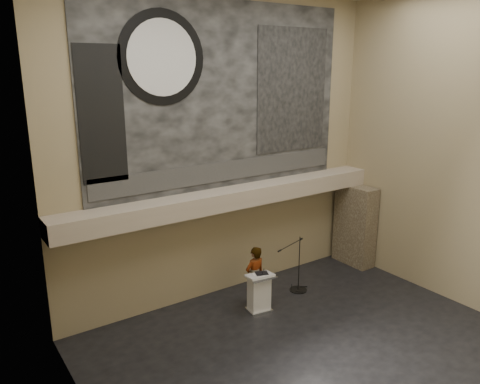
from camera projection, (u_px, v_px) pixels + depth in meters
floor at (317, 352)px, 10.98m from camera, size 10.00×10.00×0.00m
wall_back at (224, 150)px, 13.06m from camera, size 10.00×0.02×8.50m
wall_left at (89, 219)px, 7.14m from camera, size 0.02×8.00×8.50m
wall_right at (460, 153)px, 12.61m from camera, size 0.02×8.00×8.50m
soffit at (232, 198)px, 13.08m from camera, size 10.00×0.80×0.50m
sprinkler_left at (182, 218)px, 12.23m from camera, size 0.04×0.04×0.06m
sprinkler_right at (285, 197)px, 14.15m from camera, size 0.04×0.04×0.06m
banner at (224, 97)px, 12.65m from camera, size 8.00×0.05×5.00m
banner_text_strip at (225, 171)px, 13.16m from camera, size 7.76×0.02×0.55m
banner_clock_rim at (162, 58)px, 11.38m from camera, size 2.30×0.02×2.30m
banner_clock_face at (163, 58)px, 11.36m from camera, size 1.84×0.02×1.84m
banner_building_print at (292, 91)px, 13.91m from camera, size 2.60×0.02×3.60m
banner_brick_print at (102, 115)px, 10.84m from camera, size 1.10×0.02×3.20m
stone_pier at (355, 225)px, 15.68m from camera, size 0.60×1.40×2.70m
lectern at (259, 293)px, 12.69m from camera, size 0.76×0.59×1.13m
binder at (262, 273)px, 12.56m from camera, size 0.40×0.37×0.04m
papers at (258, 276)px, 12.46m from camera, size 0.31×0.35×0.00m
speaker_person at (255, 276)px, 12.95m from camera, size 0.66×0.46×1.74m
mic_stand at (298, 283)px, 13.94m from camera, size 1.34×0.61×1.71m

